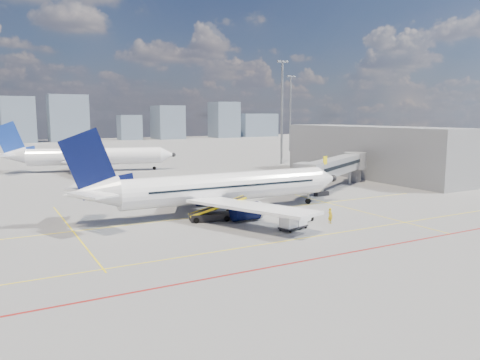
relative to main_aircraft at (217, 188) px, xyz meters
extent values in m
plane|color=gray|center=(2.77, -8.64, -3.22)|extent=(420.00, 420.00, 0.00)
cube|color=yellow|center=(2.77, -0.64, -3.22)|extent=(60.00, 0.18, 0.01)
cube|color=yellow|center=(2.77, -14.64, -3.22)|extent=(80.00, 0.15, 0.01)
cube|color=yellow|center=(16.77, -6.64, -3.22)|extent=(0.15, 28.00, 0.01)
cube|color=yellow|center=(-17.23, -0.64, -3.22)|extent=(0.15, 30.00, 0.01)
cube|color=maroon|center=(2.77, -20.64, -3.22)|extent=(90.00, 0.25, 0.01)
cube|color=gray|center=(25.02, 7.51, 0.68)|extent=(20.84, 13.93, 2.60)
cube|color=black|center=(25.02, 7.51, 0.88)|extent=(20.52, 13.82, 0.55)
cube|color=gray|center=(15.47, 1.86, 0.68)|extent=(4.49, 4.56, 3.00)
cube|color=black|center=(19.77, 4.16, -2.87)|extent=(2.20, 1.00, 0.70)
cylinder|color=gray|center=(19.77, 4.16, -1.52)|extent=(0.56, 0.56, 2.70)
cylinder|color=gray|center=(31.77, 11.36, -1.27)|extent=(0.60, 0.60, 3.90)
cylinder|color=gray|center=(34.77, 13.36, 0.68)|extent=(4.00, 4.00, 3.00)
cylinder|color=gray|center=(34.77, 13.36, -1.27)|extent=(2.40, 2.40, 3.90)
cube|color=yellow|center=(18.27, 1.66, 2.48)|extent=(1.26, 0.82, 1.20)
cube|color=gray|center=(42.77, 17.36, 1.78)|extent=(10.00, 42.00, 10.00)
cube|color=black|center=(37.97, 17.36, 1.78)|extent=(0.25, 40.00, 4.50)
cylinder|color=gray|center=(40.77, 46.36, 9.28)|extent=(0.56, 0.56, 25.00)
cube|color=gray|center=(40.77, 46.36, 21.98)|extent=(3.20, 0.40, 0.50)
cube|color=#B6B9BE|center=(39.57, 46.11, 21.98)|extent=(0.60, 0.15, 0.35)
cube|color=#B6B9BE|center=(40.77, 46.11, 21.98)|extent=(0.60, 0.15, 0.35)
cube|color=#B6B9BE|center=(41.97, 46.11, 21.98)|extent=(0.60, 0.15, 0.35)
cylinder|color=gray|center=(67.77, 81.36, 9.28)|extent=(0.56, 0.56, 25.00)
cube|color=gray|center=(67.77, 81.36, 21.98)|extent=(3.20, 0.40, 0.50)
cube|color=#B6B9BE|center=(66.57, 81.11, 21.98)|extent=(0.60, 0.15, 0.35)
cube|color=#B6B9BE|center=(67.77, 81.11, 21.98)|extent=(0.60, 0.15, 0.35)
cube|color=#B6B9BE|center=(68.97, 81.11, 21.98)|extent=(0.60, 0.15, 0.35)
cube|color=slate|center=(-10.24, 181.36, 7.00)|extent=(14.01, 12.95, 20.45)
cube|color=slate|center=(11.09, 181.36, 7.60)|extent=(17.41, 12.21, 21.65)
cube|color=slate|center=(40.14, 181.36, 2.92)|extent=(10.70, 8.97, 12.29)
cube|color=slate|center=(60.31, 181.36, 5.32)|extent=(13.71, 15.96, 17.09)
cube|color=slate|center=(93.23, 181.36, 6.45)|extent=(13.64, 13.73, 19.36)
cube|color=slate|center=(115.63, 181.36, 3.31)|extent=(21.85, 8.40, 13.07)
cylinder|color=white|center=(1.59, -0.02, 0.08)|extent=(27.52, 3.87, 3.57)
cone|color=white|center=(16.98, -0.19, 0.08)|extent=(3.34, 3.61, 3.57)
sphere|color=black|center=(18.26, -0.20, 0.08)|extent=(1.02, 1.02, 1.01)
cone|color=white|center=(-15.07, 0.16, 0.58)|extent=(5.90, 3.64, 3.57)
cube|color=black|center=(15.79, -0.17, 0.58)|extent=(1.39, 1.39, 0.41)
cube|color=white|center=(0.31, 8.24, -0.91)|extent=(10.64, 15.73, 0.53)
cube|color=white|center=(0.13, -8.25, -0.91)|extent=(10.38, 15.77, 0.53)
cylinder|color=#070D37|center=(1.20, 5.30, -2.05)|extent=(3.32, 2.14, 2.11)
cylinder|color=#070D37|center=(1.08, -5.32, -2.05)|extent=(3.32, 2.14, 2.11)
cylinder|color=#B6B9BE|center=(2.94, 5.28, -2.05)|extent=(0.34, 2.17, 2.16)
cylinder|color=#B6B9BE|center=(2.82, -5.34, -2.05)|extent=(0.34, 2.17, 2.16)
cube|color=#070D37|center=(-15.07, 0.16, 3.74)|extent=(6.28, 0.36, 7.81)
cube|color=#070D37|center=(-12.88, 0.14, 1.54)|extent=(5.17, 0.33, 1.97)
cube|color=white|center=(-15.41, 3.10, 0.90)|extent=(4.51, 5.79, 0.20)
cube|color=white|center=(-15.47, -2.76, 0.90)|extent=(4.43, 5.78, 0.20)
cylinder|color=gray|center=(13.96, -0.15, -2.32)|extent=(0.28, 0.28, 1.80)
cylinder|color=black|center=(13.96, -0.15, -2.84)|extent=(0.76, 0.29, 0.76)
cylinder|color=gray|center=(0.71, 2.37, -2.42)|extent=(0.32, 0.32, 1.60)
cylinder|color=black|center=(0.71, 2.37, -2.72)|extent=(1.01, 0.66, 1.00)
cylinder|color=gray|center=(0.65, -2.39, -2.42)|extent=(0.32, 0.32, 1.60)
cylinder|color=black|center=(0.65, -2.39, -2.72)|extent=(1.01, 0.66, 1.00)
cube|color=black|center=(2.07, 1.74, 0.35)|extent=(22.53, 0.35, 0.24)
cube|color=black|center=(2.03, -1.79, 0.35)|extent=(22.53, 0.35, 0.24)
cylinder|color=white|center=(-3.55, 52.94, 0.08)|extent=(27.90, 10.97, 3.63)
cone|color=white|center=(11.53, 48.75, 0.08)|extent=(4.20, 4.40, 3.63)
sphere|color=black|center=(12.79, 48.41, 0.08)|extent=(1.26, 1.26, 1.02)
cone|color=white|center=(-19.88, 57.47, 0.59)|extent=(6.72, 5.09, 3.63)
cube|color=black|center=(10.37, 49.08, 0.59)|extent=(1.72, 1.72, 0.42)
cube|color=white|center=(-2.65, 61.39, -0.92)|extent=(13.52, 14.95, 0.54)
cube|color=white|center=(-7.13, 45.23, -0.92)|extent=(7.07, 15.92, 0.54)
cylinder|color=#070D37|center=(-2.55, 58.27, -2.09)|extent=(3.80, 2.96, 2.14)
cylinder|color=#070D37|center=(-5.44, 47.86, -2.09)|extent=(3.80, 2.96, 2.14)
cylinder|color=#B6B9BE|center=(-0.84, 57.80, -2.09)|extent=(0.90, 2.21, 2.20)
cylinder|color=#B6B9BE|center=(-3.73, 47.38, -2.09)|extent=(0.90, 2.21, 2.20)
cube|color=#16379C|center=(-19.88, 57.47, 3.80)|extent=(6.23, 1.99, 7.94)
cube|color=#16379C|center=(-17.73, 56.88, 1.57)|extent=(5.14, 1.67, 2.00)
cube|color=white|center=(-19.44, 60.45, 0.91)|extent=(5.39, 5.84, 0.20)
cube|color=white|center=(-21.04, 54.70, 0.91)|extent=(3.37, 5.50, 0.20)
cylinder|color=black|center=(-3.80, 55.52, -2.72)|extent=(1.14, 0.89, 1.00)
cylinder|color=black|center=(-5.09, 50.86, -2.72)|extent=(1.14, 0.89, 1.00)
cylinder|color=black|center=(8.57, 49.58, -2.84)|extent=(0.81, 0.47, 0.76)
cube|color=white|center=(6.97, -8.74, -2.68)|extent=(2.45, 1.96, 0.79)
cube|color=white|center=(6.61, -8.90, -2.10)|extent=(1.36, 1.43, 0.59)
cube|color=black|center=(6.61, -8.90, -1.90)|extent=(1.25, 1.35, 0.34)
cylinder|color=black|center=(6.47, -9.55, -2.95)|extent=(0.59, 0.42, 0.55)
cylinder|color=black|center=(6.03, -8.57, -2.95)|extent=(0.59, 0.42, 0.55)
cylinder|color=black|center=(7.90, -8.91, -2.95)|extent=(0.59, 0.42, 0.55)
cylinder|color=black|center=(7.46, -7.92, -2.95)|extent=(0.59, 0.42, 0.55)
cube|color=black|center=(3.60, -11.24, -2.92)|extent=(3.65, 2.36, 0.17)
cube|color=white|center=(2.79, -11.46, -2.10)|extent=(1.78, 1.74, 1.45)
cube|color=white|center=(4.41, -11.01, -2.10)|extent=(1.78, 1.74, 1.45)
cylinder|color=black|center=(2.52, -12.22, -3.07)|extent=(0.32, 0.21, 0.30)
cylinder|color=black|center=(2.16, -10.96, -3.07)|extent=(0.32, 0.21, 0.30)
cylinder|color=black|center=(5.04, -11.51, -3.07)|extent=(0.32, 0.21, 0.30)
cylinder|color=black|center=(4.69, -10.25, -3.07)|extent=(0.32, 0.21, 0.30)
cube|color=black|center=(-2.41, -3.15, -2.72)|extent=(4.95, 2.71, 0.78)
cube|color=black|center=(-1.54, -3.36, -1.55)|extent=(6.78, 2.63, 2.06)
cube|color=yellow|center=(-1.40, -2.76, -1.55)|extent=(6.56, 1.64, 2.15)
cube|color=yellow|center=(-1.69, -3.96, -1.55)|extent=(6.56, 1.64, 2.15)
cylinder|color=black|center=(-4.33, -3.50, -2.89)|extent=(0.71, 0.42, 0.67)
cylinder|color=black|center=(-3.97, -1.98, -2.89)|extent=(0.71, 0.42, 0.67)
cylinder|color=black|center=(-0.86, -4.33, -2.89)|extent=(0.71, 0.42, 0.67)
cylinder|color=black|center=(-0.49, -2.81, -2.89)|extent=(0.71, 0.42, 0.67)
imported|color=yellow|center=(8.94, -10.88, -2.33)|extent=(0.47, 0.68, 1.79)
camera|label=1|loc=(-25.02, -51.29, 8.92)|focal=35.00mm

